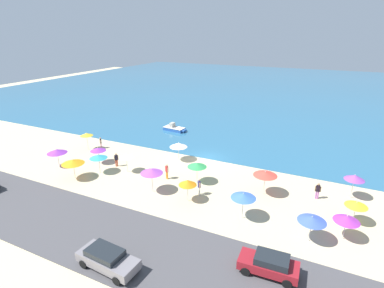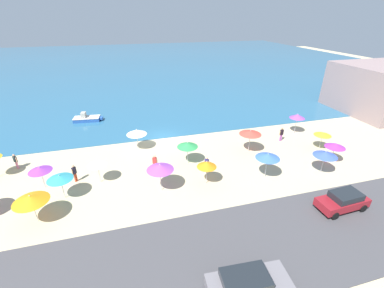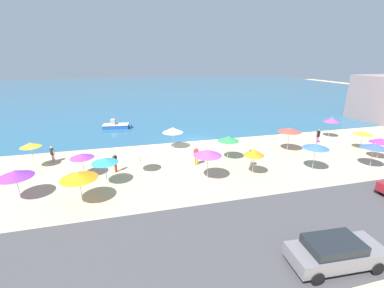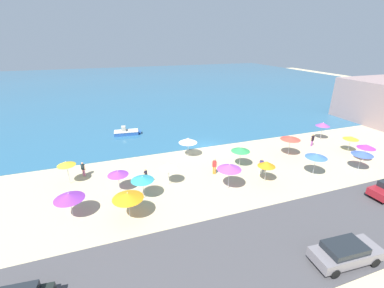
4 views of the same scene
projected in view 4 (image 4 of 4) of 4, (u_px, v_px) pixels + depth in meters
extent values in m
plane|color=#C8B790|center=(206.00, 147.00, 34.47)|extent=(160.00, 160.00, 0.00)
cube|color=#2B6286|center=(141.00, 84.00, 82.43)|extent=(150.00, 110.00, 0.05)
cube|color=#474548|center=(300.00, 237.00, 18.76)|extent=(80.00, 8.00, 0.06)
cylinder|color=#B2B2B7|center=(265.00, 174.00, 25.80)|extent=(0.05, 0.05, 1.81)
cone|color=orange|center=(267.00, 164.00, 25.38)|extent=(1.75, 1.75, 0.51)
sphere|color=silver|center=(267.00, 161.00, 25.27)|extent=(0.08, 0.08, 0.08)
cylinder|color=#B2B2B7|center=(71.00, 207.00, 20.73)|extent=(0.05, 0.05, 1.74)
cone|color=purple|center=(69.00, 196.00, 20.33)|extent=(2.39, 2.39, 0.49)
sphere|color=silver|center=(68.00, 193.00, 20.22)|extent=(0.08, 0.08, 0.08)
cylinder|color=#B2B2B7|center=(68.00, 174.00, 25.43)|extent=(0.05, 0.05, 2.10)
cone|color=yellow|center=(66.00, 163.00, 24.98)|extent=(1.74, 1.74, 0.37)
sphere|color=silver|center=(66.00, 162.00, 24.89)|extent=(0.08, 0.08, 0.08)
cylinder|color=#B2B2B7|center=(169.00, 176.00, 25.34)|extent=(0.05, 0.05, 1.88)
cone|color=white|center=(168.00, 166.00, 24.92)|extent=(1.70, 1.70, 0.42)
sphere|color=silver|center=(168.00, 164.00, 24.83)|extent=(0.08, 0.08, 0.08)
cylinder|color=#B2B2B7|center=(364.00, 154.00, 30.22)|extent=(0.05, 0.05, 1.74)
cone|color=purple|center=(367.00, 146.00, 29.83)|extent=(2.00, 2.00, 0.44)
sphere|color=silver|center=(367.00, 144.00, 29.73)|extent=(0.08, 0.08, 0.08)
cylinder|color=#B2B2B7|center=(289.00, 147.00, 31.61)|extent=(0.05, 0.05, 2.19)
cone|color=#F04638|center=(291.00, 138.00, 31.14)|extent=(2.39, 2.39, 0.38)
sphere|color=silver|center=(291.00, 136.00, 31.05)|extent=(0.08, 0.08, 0.08)
cylinder|color=#B2B2B7|center=(349.00, 145.00, 32.83)|extent=(0.05, 0.05, 1.74)
cone|color=yellow|center=(351.00, 138.00, 32.45)|extent=(1.86, 1.86, 0.36)
sphere|color=silver|center=(351.00, 136.00, 32.37)|extent=(0.08, 0.08, 0.08)
cylinder|color=#B2B2B7|center=(229.00, 179.00, 24.54)|extent=(0.05, 0.05, 2.16)
cone|color=#A749BB|center=(229.00, 167.00, 24.05)|extent=(2.32, 2.32, 0.48)
sphere|color=silver|center=(230.00, 164.00, 23.95)|extent=(0.08, 0.08, 0.08)
cylinder|color=#B2B2B7|center=(360.00, 162.00, 28.20)|extent=(0.05, 0.05, 1.88)
cone|color=blue|center=(363.00, 153.00, 27.78)|extent=(2.21, 2.21, 0.41)
sphere|color=silver|center=(363.00, 151.00, 27.70)|extent=(0.08, 0.08, 0.08)
cylinder|color=#B2B2B7|center=(143.00, 189.00, 23.10)|extent=(0.05, 0.05, 1.91)
cone|color=teal|center=(142.00, 178.00, 22.69)|extent=(2.05, 2.05, 0.36)
sphere|color=silver|center=(142.00, 176.00, 22.61)|extent=(0.08, 0.08, 0.08)
cylinder|color=#B2B2B7|center=(119.00, 182.00, 24.37)|extent=(0.05, 0.05, 1.72)
cone|color=purple|center=(118.00, 173.00, 23.99)|extent=(1.95, 1.95, 0.38)
sphere|color=silver|center=(118.00, 171.00, 23.90)|extent=(0.08, 0.08, 0.08)
cylinder|color=#B2B2B7|center=(188.00, 149.00, 31.43)|extent=(0.05, 0.05, 1.89)
cone|color=white|center=(188.00, 140.00, 30.98)|extent=(2.25, 2.25, 0.54)
sphere|color=silver|center=(188.00, 138.00, 30.87)|extent=(0.08, 0.08, 0.08)
cylinder|color=#B2B2B7|center=(240.00, 159.00, 28.90)|extent=(0.05, 0.05, 1.96)
cone|color=green|center=(241.00, 149.00, 28.47)|extent=(2.10, 2.10, 0.42)
sphere|color=silver|center=(241.00, 147.00, 28.37)|extent=(0.08, 0.08, 0.08)
cylinder|color=#B2B2B7|center=(314.00, 166.00, 27.02)|extent=(0.05, 0.05, 2.12)
cone|color=#3E6BC3|center=(316.00, 156.00, 26.56)|extent=(2.22, 2.22, 0.41)
sphere|color=silver|center=(317.00, 154.00, 26.47)|extent=(0.08, 0.08, 0.08)
cylinder|color=#B2B2B7|center=(129.00, 208.00, 20.57)|extent=(0.05, 0.05, 1.88)
cone|color=orange|center=(128.00, 196.00, 20.14)|extent=(2.48, 2.48, 0.47)
sphere|color=silver|center=(127.00, 193.00, 20.04)|extent=(0.08, 0.08, 0.08)
cylinder|color=#B2B2B7|center=(321.00, 133.00, 36.73)|extent=(0.05, 0.05, 2.08)
cone|color=purple|center=(323.00, 124.00, 36.26)|extent=(1.91, 1.91, 0.51)
sphere|color=silver|center=(323.00, 122.00, 36.15)|extent=(0.08, 0.08, 0.08)
cylinder|color=#A451A2|center=(312.00, 143.00, 34.67)|extent=(0.14, 0.14, 0.82)
cylinder|color=#A451A2|center=(311.00, 143.00, 34.60)|extent=(0.14, 0.14, 0.82)
cube|color=black|center=(313.00, 138.00, 34.35)|extent=(0.38, 0.26, 0.65)
sphere|color=#96704C|center=(313.00, 135.00, 34.18)|extent=(0.22, 0.22, 0.22)
cylinder|color=#96704C|center=(314.00, 138.00, 34.47)|extent=(0.09, 0.09, 0.58)
cylinder|color=#96704C|center=(311.00, 139.00, 34.28)|extent=(0.09, 0.09, 0.58)
cylinder|color=silver|center=(262.00, 170.00, 27.44)|extent=(0.14, 0.14, 0.87)
cylinder|color=silver|center=(260.00, 170.00, 27.53)|extent=(0.14, 0.14, 0.87)
cube|color=navy|center=(262.00, 164.00, 27.18)|extent=(0.40, 0.42, 0.69)
sphere|color=tan|center=(262.00, 160.00, 27.00)|extent=(0.22, 0.22, 0.22)
cylinder|color=tan|center=(264.00, 165.00, 27.09)|extent=(0.09, 0.09, 0.62)
cylinder|color=tan|center=(259.00, 164.00, 27.32)|extent=(0.09, 0.09, 0.62)
cylinder|color=pink|center=(83.00, 172.00, 27.15)|extent=(0.14, 0.14, 0.76)
cylinder|color=pink|center=(85.00, 173.00, 27.08)|extent=(0.14, 0.14, 0.76)
cube|color=#17242B|center=(83.00, 167.00, 26.86)|extent=(0.41, 0.41, 0.60)
sphere|color=tan|center=(82.00, 163.00, 26.69)|extent=(0.22, 0.22, 0.22)
cylinder|color=tan|center=(81.00, 167.00, 26.97)|extent=(0.09, 0.09, 0.54)
cylinder|color=tan|center=(85.00, 168.00, 26.78)|extent=(0.09, 0.09, 0.54)
cylinder|color=#D14929|center=(146.00, 181.00, 25.41)|extent=(0.14, 0.14, 0.83)
cylinder|color=#D14929|center=(146.00, 180.00, 25.57)|extent=(0.14, 0.14, 0.83)
cube|color=black|center=(146.00, 174.00, 25.21)|extent=(0.37, 0.42, 0.66)
sphere|color=tan|center=(145.00, 170.00, 25.03)|extent=(0.22, 0.22, 0.22)
cylinder|color=tan|center=(145.00, 176.00, 25.01)|extent=(0.09, 0.09, 0.59)
cylinder|color=tan|center=(146.00, 173.00, 25.44)|extent=(0.09, 0.09, 0.59)
cylinder|color=orange|center=(215.00, 170.00, 27.48)|extent=(0.14, 0.14, 0.86)
cylinder|color=orange|center=(213.00, 170.00, 27.51)|extent=(0.14, 0.14, 0.86)
cube|color=red|center=(215.00, 164.00, 27.20)|extent=(0.42, 0.37, 0.68)
sphere|color=tan|center=(215.00, 160.00, 27.02)|extent=(0.22, 0.22, 0.22)
cylinder|color=tan|center=(217.00, 164.00, 27.17)|extent=(0.09, 0.09, 0.62)
cylinder|color=tan|center=(212.00, 164.00, 27.26)|extent=(0.09, 0.09, 0.62)
cube|color=slate|center=(346.00, 254.00, 16.46)|extent=(4.64, 2.08, 0.68)
cube|color=#1E2328|center=(345.00, 247.00, 16.19)|extent=(2.63, 1.73, 0.45)
cylinder|color=black|center=(353.00, 244.00, 17.72)|extent=(0.65, 0.26, 0.64)
cylinder|color=black|center=(375.00, 262.00, 16.22)|extent=(0.65, 0.26, 0.64)
cylinder|color=black|center=(315.00, 253.00, 16.95)|extent=(0.65, 0.26, 0.64)
cylinder|color=black|center=(335.00, 274.00, 15.46)|extent=(0.65, 0.26, 0.64)
cylinder|color=black|center=(370.00, 192.00, 23.67)|extent=(0.65, 0.25, 0.64)
cube|color=#2855A1|center=(126.00, 133.00, 38.81)|extent=(3.68, 1.92, 0.50)
cube|color=#2855A1|center=(140.00, 132.00, 39.21)|extent=(0.53, 0.91, 0.30)
cube|color=silver|center=(126.00, 131.00, 38.70)|extent=(3.68, 2.00, 0.08)
cube|color=#B2AD9E|center=(124.00, 129.00, 38.49)|extent=(0.70, 0.99, 0.80)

